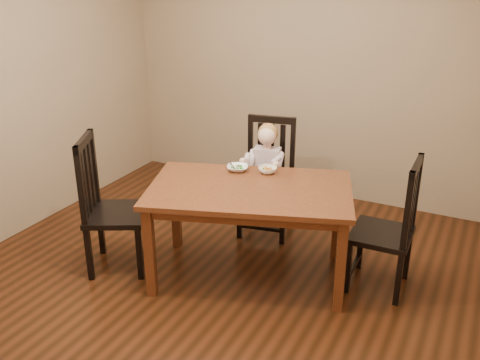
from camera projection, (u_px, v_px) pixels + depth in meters
The scene contains 9 objects.
room at pixel (211, 113), 3.71m from camera, with size 4.01×4.01×2.71m.
dining_table at pixel (250, 198), 4.04m from camera, with size 1.72×1.34×0.76m.
chair_child at pixel (268, 179), 4.83m from camera, with size 0.53×0.51×1.05m.
chair_left at pixel (109, 207), 4.21m from camera, with size 0.62×0.63×1.11m.
chair_right at pixel (390, 229), 3.93m from camera, with size 0.44×0.46×1.04m.
toddler at pixel (266, 167), 4.73m from camera, with size 0.30×0.38×0.52m, color silver, non-canonical shape.
bowl_peas at pixel (237, 168), 4.31m from camera, with size 0.17×0.17×0.04m, color white.
bowl_veg at pixel (268, 170), 4.27m from camera, with size 0.15×0.15×0.05m, color white.
fork at pixel (232, 166), 4.29m from camera, with size 0.11×0.08×0.05m.
Camera 1 is at (1.79, -3.14, 2.33)m, focal length 40.00 mm.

